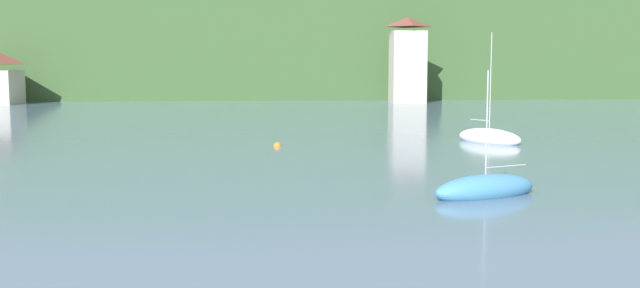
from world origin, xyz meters
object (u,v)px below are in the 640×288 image
Objects in this scene: mooring_buoy_mid at (277,146)px; sailboat_far_5 at (489,138)px; sailboat_mid_3 at (485,189)px; shore_building_westcentral at (408,61)px.

sailboat_far_5 is at bearing 4.41° from mooring_buoy_mid.
sailboat_far_5 reaches higher than sailboat_mid_3.
mooring_buoy_mid is at bearing -89.60° from sailboat_mid_3.
shore_building_westcentral is 49.05m from mooring_buoy_mid.
shore_building_westcentral reaches higher than sailboat_mid_3.
mooring_buoy_mid is at bearing -110.35° from shore_building_westcentral.
sailboat_mid_3 is 0.68× the size of sailboat_far_5.
shore_building_westcentral is 2.29× the size of sailboat_mid_3.
shore_building_westcentral reaches higher than mooring_buoy_mid.
shore_building_westcentral is at bearing 69.65° from mooring_buoy_mid.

